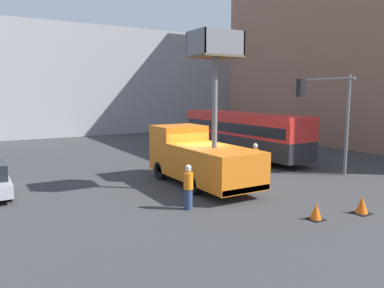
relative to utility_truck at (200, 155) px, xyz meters
name	(u,v)px	position (x,y,z in m)	size (l,w,h in m)	color
ground_plane	(199,183)	(0.12, 0.28, -1.52)	(120.00, 120.00, 0.00)	#38383A
building_backdrop_far	(66,82)	(0.12, 29.26, 4.33)	(44.00, 10.00, 11.70)	#9E9EA3
building_backdrop_side	(370,43)	(21.36, 5.74, 7.43)	(10.00, 28.00, 17.90)	#936651
utility_truck	(200,155)	(0.00, 0.00, 0.00)	(2.54, 6.92, 7.28)	orange
city_bus	(242,131)	(7.04, 5.58, 0.33)	(2.46, 11.58, 3.16)	#232328
traffic_light_pole	(331,107)	(6.89, -2.11, 2.29)	(3.77, 3.52, 5.57)	slate
road_worker_near_truck	(188,187)	(-2.46, -3.13, -0.62)	(0.38, 0.38, 1.80)	navy
road_worker_directing	(255,160)	(3.63, 0.09, -0.59)	(0.38, 0.38, 1.85)	navy
traffic_cone_near_truck	(362,205)	(2.96, -6.96, -1.19)	(0.60, 0.60, 0.69)	black
traffic_cone_mid_road	(316,212)	(0.91, -6.55, -1.23)	(0.54, 0.54, 0.62)	black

